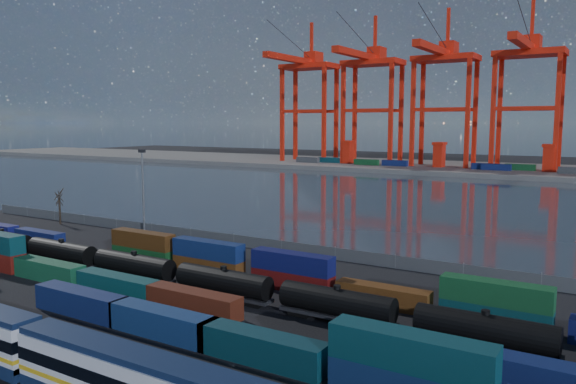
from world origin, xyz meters
The scene contains 13 objects.
ground centered at (0.00, 0.00, 0.00)m, with size 700.00×700.00×0.00m, color black.
harbor_water centered at (0.00, 105.00, 0.01)m, with size 700.00×700.00×0.00m, color #2C353F.
far_quay centered at (0.00, 210.00, 1.00)m, with size 700.00×70.00×2.00m, color #514F4C.
container_row_south centered at (8.85, -9.82, 1.86)m, with size 140.74×2.63×5.59m.
container_row_mid centered at (-8.56, -2.97, 1.96)m, with size 142.29×2.51×5.36m.
container_row_north centered at (8.75, 10.70, 2.00)m, with size 128.56×2.32×4.95m.
tanker_string centered at (7.35, 3.00, 2.09)m, with size 106.54×2.91×4.16m.
waterfront_fence centered at (0.00, 28.00, 1.00)m, with size 160.12×0.12×2.20m.
bare_tree centered at (-54.54, 25.43, 3.85)m, with size 1.97×2.06×7.78m.
yard_light_mast centered at (-30.00, 26.00, 9.30)m, with size 1.60×0.40×16.60m.
gantry_cranes centered at (-7.50, 203.08, 44.47)m, with size 202.90×53.57×72.55m.
quay_containers centered at (-11.00, 195.46, 3.30)m, with size 172.58×10.99×2.60m.
straddle_carriers centered at (-2.50, 200.00, 7.82)m, with size 140.00×7.00×11.10m.
Camera 1 is at (49.17, -49.79, 21.51)m, focal length 35.00 mm.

